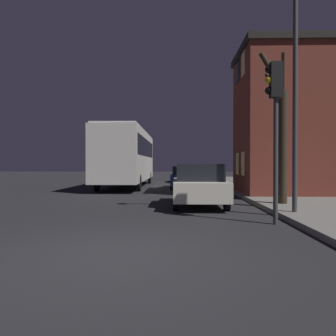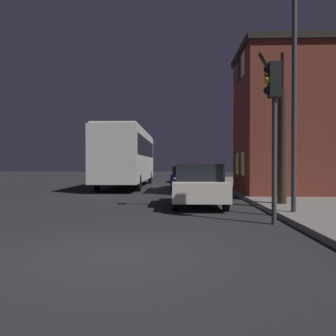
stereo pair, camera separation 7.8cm
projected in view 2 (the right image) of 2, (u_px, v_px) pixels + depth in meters
name	position (u px, v px, depth m)	size (l,w,h in m)	color
ground_plane	(111.00, 254.00, 5.60)	(120.00, 120.00, 0.00)	black
brick_building	(281.00, 120.00, 15.82)	(4.17, 4.38, 6.95)	brown
streetlamp	(285.00, 57.00, 9.44)	(1.16, 0.38, 6.91)	#38383A
traffic_light	(273.00, 108.00, 8.32)	(0.43, 0.24, 4.14)	#38383A
bare_tree	(280.00, 131.00, 11.51)	(1.01, 1.71, 5.37)	#2D2319
bus	(128.00, 154.00, 22.19)	(2.60, 11.32, 3.76)	beige
car_near_lane	(198.00, 184.00, 12.07)	(1.85, 4.15, 1.55)	beige
car_mid_lane	(186.00, 177.00, 20.36)	(1.89, 4.52, 1.40)	navy
car_far_lane	(186.00, 173.00, 27.64)	(1.81, 4.10, 1.44)	olive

